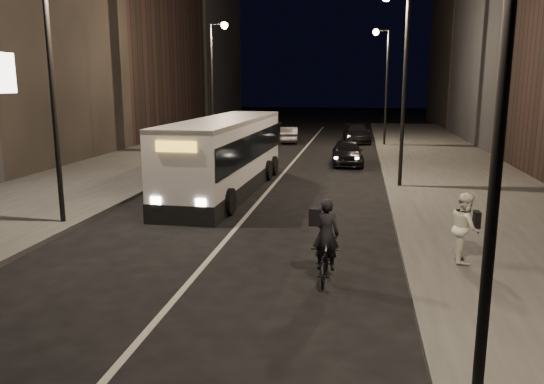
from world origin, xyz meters
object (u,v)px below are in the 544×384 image
at_px(cyclist_on_bicycle, 326,253).
at_px(streetlight_right_mid, 399,63).
at_px(streetlight_right_far, 383,71).
at_px(city_bus, 226,152).
at_px(streetlight_right_near, 487,17).
at_px(streetlight_left_far, 215,70).
at_px(pedestrian_woman, 465,227).
at_px(car_mid, 289,135).
at_px(car_near, 347,152).
at_px(streetlight_left_near, 58,56).
at_px(car_far, 357,134).

bearing_deg(cyclist_on_bicycle, streetlight_right_mid, 79.19).
height_order(streetlight_right_far, city_bus, streetlight_right_far).
height_order(streetlight_right_near, streetlight_left_far, same).
bearing_deg(pedestrian_woman, car_mid, 15.73).
bearing_deg(streetlight_right_far, streetlight_right_mid, -90.00).
bearing_deg(car_near, city_bus, -123.94).
xyz_separation_m(streetlight_right_near, streetlight_left_near, (-10.66, 8.00, 0.00)).
bearing_deg(city_bus, car_mid, 91.04).
height_order(streetlight_left_far, city_bus, streetlight_left_far).
bearing_deg(streetlight_right_far, car_near, -103.28).
relative_size(streetlight_right_mid, car_near, 1.94).
bearing_deg(city_bus, streetlight_right_near, -62.28).
relative_size(pedestrian_woman, car_mid, 0.47).
xyz_separation_m(streetlight_left_near, streetlight_left_far, (0.00, 18.00, 0.00)).
height_order(streetlight_right_mid, cyclist_on_bicycle, streetlight_right_mid).
bearing_deg(car_far, car_mid, -173.98).
distance_m(streetlight_right_far, streetlight_left_far, 12.24).
distance_m(streetlight_right_far, streetlight_left_near, 26.26).
height_order(streetlight_left_near, car_far, streetlight_left_near).
bearing_deg(city_bus, streetlight_left_far, 108.58).
xyz_separation_m(streetlight_right_far, cyclist_on_bicycle, (-2.22, -27.51, -4.69)).
bearing_deg(car_near, streetlight_right_far, 72.92).
height_order(streetlight_right_mid, streetlight_right_far, same).
distance_m(streetlight_left_near, car_far, 28.36).
xyz_separation_m(city_bus, pedestrian_woman, (8.21, -8.35, -0.65)).
bearing_deg(pedestrian_woman, streetlight_left_near, 79.75).
bearing_deg(city_bus, car_near, 61.33).
height_order(streetlight_left_near, city_bus, streetlight_left_near).
bearing_deg(streetlight_right_near, streetlight_left_far, 112.30).
xyz_separation_m(streetlight_left_far, city_bus, (3.59, -11.65, -3.67)).
xyz_separation_m(city_bus, car_far, (5.34, 20.16, -0.99)).
height_order(streetlight_right_mid, car_mid, streetlight_right_mid).
height_order(streetlight_right_far, car_mid, streetlight_right_far).
bearing_deg(streetlight_right_far, city_bus, -111.85).
bearing_deg(car_far, streetlight_left_near, -113.85).
bearing_deg(cyclist_on_bicycle, car_near, 89.94).
xyz_separation_m(streetlight_right_far, streetlight_left_near, (-10.66, -24.00, 0.00)).
height_order(streetlight_right_mid, streetlight_left_near, same).
relative_size(streetlight_right_near, car_mid, 2.16).
height_order(streetlight_right_far, streetlight_left_far, same).
bearing_deg(car_mid, streetlight_left_far, 56.68).
bearing_deg(city_bus, streetlight_right_far, 69.62).
distance_m(streetlight_left_far, city_bus, 12.73).
relative_size(city_bus, cyclist_on_bicycle, 5.74).
relative_size(cyclist_on_bicycle, pedestrian_woman, 1.15).
xyz_separation_m(streetlight_right_far, streetlight_left_far, (-10.66, -6.00, 0.00)).
bearing_deg(streetlight_right_mid, car_far, 95.36).
relative_size(streetlight_left_far, pedestrian_woman, 4.63).
relative_size(streetlight_left_near, cyclist_on_bicycle, 4.02).
xyz_separation_m(streetlight_right_near, pedestrian_woman, (1.13, 6.00, -4.32)).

